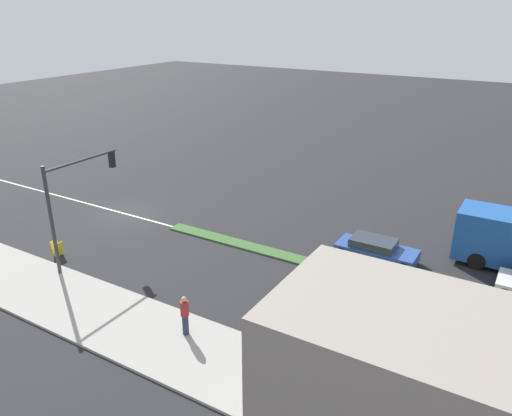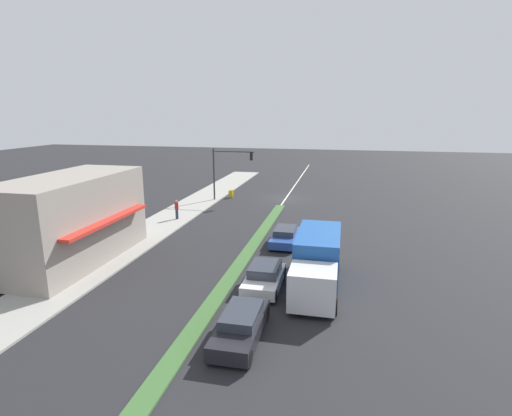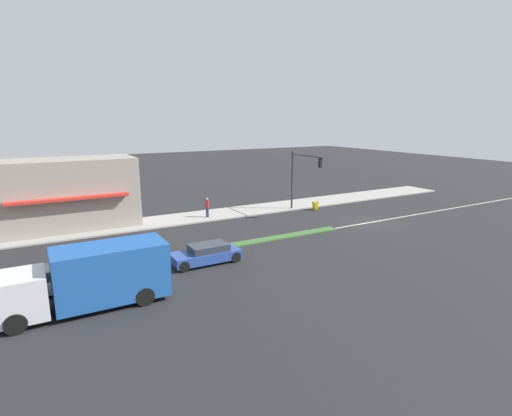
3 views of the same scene
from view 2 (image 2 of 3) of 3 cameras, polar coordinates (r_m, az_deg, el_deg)
ground_plane at (r=28.31m, az=-0.92°, el=-6.10°), size 160.00×160.00×0.00m
sidewalk_right at (r=31.08m, az=-17.57°, el=-4.82°), size 4.00×73.00×0.12m
median_strip at (r=20.36m, az=-6.92°, el=-14.27°), size 0.90×46.00×0.10m
lane_marking_center at (r=45.38m, az=4.30°, el=1.41°), size 0.16×60.00×0.01m
building_corner_store at (r=28.02m, az=-24.88°, el=-1.44°), size 5.35×10.58×5.52m
traffic_signal_main at (r=43.25m, az=-4.26°, el=6.05°), size 4.59×0.34×5.60m
pedestrian at (r=36.53m, az=-11.26°, el=-0.13°), size 0.34×0.34×1.75m
warning_aframe_sign at (r=45.57m, az=-3.60°, el=2.01°), size 0.45×0.53×0.84m
delivery_truck at (r=22.60m, az=8.72°, el=-7.48°), size 2.44×7.50×2.87m
coupe_blue at (r=29.66m, az=4.15°, el=-4.03°), size 1.77×4.20×1.18m
sedan_dark at (r=17.84m, az=-2.19°, el=-16.40°), size 1.75×4.49×1.25m
van_white at (r=22.39m, az=1.21°, el=-9.84°), size 1.89×3.96×1.32m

